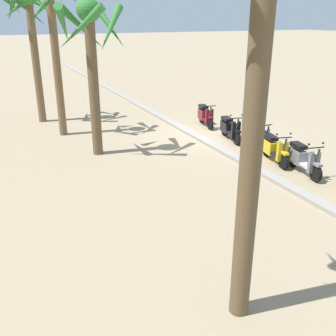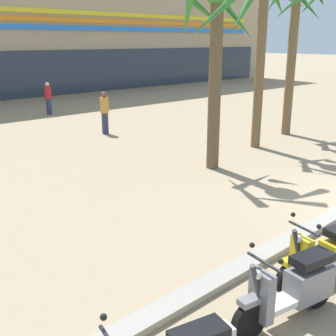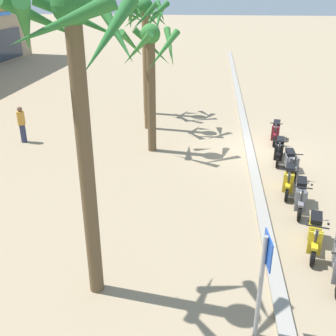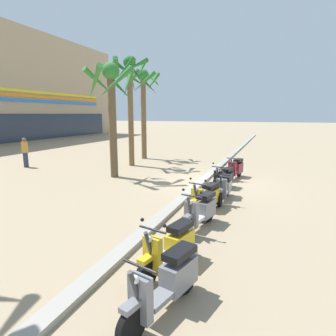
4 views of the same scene
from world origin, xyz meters
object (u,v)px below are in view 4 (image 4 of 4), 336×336
scooter_grey_last_in_row (169,281)px  scooter_grey_lead_nearest (225,187)px  scooter_yellow_second_in_line (172,247)px  scooter_maroon_gap_after_mid (236,168)px  scooter_black_mid_centre (224,179)px  palm_tree_by_mall_entrance (130,84)px  palm_tree_mid_walkway (143,92)px  pedestrian_by_palm_tree (25,152)px  scooter_yellow_far_back (206,198)px  palm_tree_far_corner (112,95)px  scooter_grey_mid_front (202,211)px

scooter_grey_last_in_row → scooter_grey_lead_nearest: size_ratio=1.00×
scooter_grey_last_in_row → scooter_yellow_second_in_line: size_ratio=1.01×
scooter_grey_last_in_row → scooter_maroon_gap_after_mid: same height
scooter_black_mid_centre → scooter_maroon_gap_after_mid: scooter_black_mid_centre is taller
palm_tree_by_mall_entrance → palm_tree_mid_walkway: 2.74m
palm_tree_by_mall_entrance → pedestrian_by_palm_tree: bearing=116.1°
scooter_yellow_far_back → pedestrian_by_palm_tree: bearing=72.0°
palm_tree_mid_walkway → palm_tree_far_corner: bearing=-168.4°
scooter_grey_last_in_row → scooter_grey_mid_front: scooter_grey_mid_front is taller
scooter_yellow_second_in_line → palm_tree_mid_walkway: palm_tree_mid_walkway is taller
scooter_grey_last_in_row → palm_tree_by_mall_entrance: size_ratio=0.30×
scooter_yellow_far_back → scooter_grey_mid_front: bearing=-172.5°
scooter_grey_lead_nearest → palm_tree_by_mall_entrance: (4.81, 6.25, 4.19)m
palm_tree_far_corner → palm_tree_mid_walkway: 5.84m
scooter_yellow_second_in_line → pedestrian_by_palm_tree: (7.08, 11.47, 0.44)m
scooter_grey_lead_nearest → palm_tree_by_mall_entrance: palm_tree_by_mall_entrance is taller
scooter_yellow_second_in_line → scooter_maroon_gap_after_mid: bearing=-0.5°
scooter_grey_mid_front → scooter_maroon_gap_after_mid: 6.31m
scooter_grey_last_in_row → palm_tree_mid_walkway: (13.52, 6.95, 3.95)m
scooter_yellow_far_back → scooter_black_mid_centre: size_ratio=0.96×
palm_tree_far_corner → scooter_yellow_second_in_line: bearing=-141.0°
scooter_grey_lead_nearest → palm_tree_mid_walkway: size_ratio=0.31×
scooter_black_mid_centre → palm_tree_by_mall_entrance: 8.10m
scooter_grey_mid_front → scooter_yellow_far_back: 1.22m
scooter_yellow_far_back → palm_tree_mid_walkway: 11.76m
scooter_yellow_second_in_line → scooter_grey_mid_front: 2.19m
scooter_yellow_second_in_line → palm_tree_by_mall_entrance: 12.20m
scooter_black_mid_centre → scooter_yellow_far_back: bearing=178.8°
scooter_black_mid_centre → palm_tree_mid_walkway: palm_tree_mid_walkway is taller
scooter_yellow_second_in_line → palm_tree_mid_walkway: 14.59m
pedestrian_by_palm_tree → palm_tree_far_corner: bearing=-93.6°
palm_tree_mid_walkway → scooter_yellow_far_back: bearing=-144.3°
scooter_maroon_gap_after_mid → pedestrian_by_palm_tree: 11.64m
scooter_maroon_gap_after_mid → palm_tree_far_corner: (-1.80, 5.50, 3.39)m
scooter_grey_lead_nearest → palm_tree_mid_walkway: 10.84m
scooter_grey_lead_nearest → palm_tree_mid_walkway: (7.49, 6.75, 3.97)m
palm_tree_far_corner → palm_tree_mid_walkway: palm_tree_mid_walkway is taller
scooter_black_mid_centre → palm_tree_far_corner: size_ratio=0.35×
scooter_grey_mid_front → palm_tree_mid_walkway: 12.79m
scooter_grey_last_in_row → palm_tree_by_mall_entrance: bearing=30.7°
scooter_grey_mid_front → palm_tree_by_mall_entrance: (7.52, 6.12, 4.17)m
scooter_yellow_second_in_line → scooter_yellow_far_back: (3.40, 0.13, 0.00)m
scooter_yellow_far_back → scooter_grey_lead_nearest: 1.53m
scooter_maroon_gap_after_mid → scooter_grey_mid_front: bearing=179.5°
scooter_maroon_gap_after_mid → palm_tree_by_mall_entrance: palm_tree_by_mall_entrance is taller
scooter_yellow_second_in_line → scooter_grey_lead_nearest: size_ratio=0.99×
scooter_maroon_gap_after_mid → pedestrian_by_palm_tree: size_ratio=1.03×
scooter_maroon_gap_after_mid → palm_tree_far_corner: palm_tree_far_corner is taller
scooter_grey_last_in_row → scooter_yellow_second_in_line: scooter_yellow_second_in_line is taller
scooter_grey_lead_nearest → scooter_maroon_gap_after_mid: 3.60m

